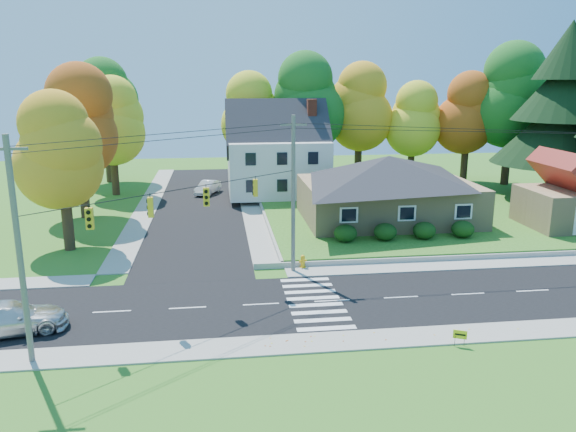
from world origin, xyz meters
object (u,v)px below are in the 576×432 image
object	(u,v)px
ranch_house	(388,187)
silver_sedan	(9,318)
fire_hydrant	(303,262)
white_car	(208,187)

from	to	relation	value
ranch_house	silver_sedan	world-z (taller)	ranch_house
ranch_house	fire_hydrant	xyz separation A→B (m)	(-8.79, -10.31, -2.82)
white_car	fire_hydrant	bearing A→B (deg)	-54.19
ranch_house	fire_hydrant	size ratio (longest dim) A/B	15.72
fire_hydrant	ranch_house	bearing A→B (deg)	49.55
white_car	fire_hydrant	size ratio (longest dim) A/B	4.59
ranch_house	fire_hydrant	bearing A→B (deg)	-130.45
ranch_house	silver_sedan	bearing A→B (deg)	-143.60
white_car	fire_hydrant	distance (m)	26.18
silver_sedan	white_car	distance (m)	34.35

